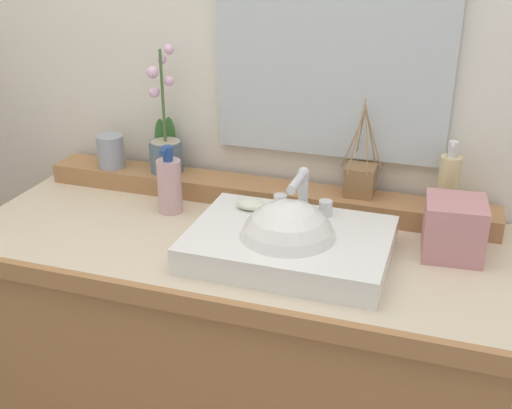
{
  "coord_description": "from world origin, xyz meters",
  "views": [
    {
      "loc": [
        0.47,
        -1.26,
        1.52
      ],
      "look_at": [
        0.06,
        -0.02,
        0.93
      ],
      "focal_mm": 44.29,
      "sensor_mm": 36.0,
      "label": 1
    }
  ],
  "objects_px": {
    "sink_basin": "(288,246)",
    "potted_plant": "(166,144)",
    "reed_diffuser": "(360,179)",
    "tissue_box": "(454,228)",
    "soap_bar": "(250,205)",
    "soap_dispenser": "(449,180)",
    "tumbler_cup": "(111,151)",
    "lotion_bottle": "(169,185)"
  },
  "relations": [
    {
      "from": "lotion_bottle",
      "to": "soap_dispenser",
      "type": "bearing_deg",
      "value": 11.23
    },
    {
      "from": "sink_basin",
      "to": "tissue_box",
      "type": "bearing_deg",
      "value": 21.17
    },
    {
      "from": "soap_bar",
      "to": "tumbler_cup",
      "type": "distance_m",
      "value": 0.5
    },
    {
      "from": "tissue_box",
      "to": "reed_diffuser",
      "type": "bearing_deg",
      "value": 147.09
    },
    {
      "from": "reed_diffuser",
      "to": "soap_dispenser",
      "type": "bearing_deg",
      "value": -2.19
    },
    {
      "from": "soap_bar",
      "to": "reed_diffuser",
      "type": "relative_size",
      "value": 0.28
    },
    {
      "from": "sink_basin",
      "to": "lotion_bottle",
      "type": "bearing_deg",
      "value": 157.95
    },
    {
      "from": "soap_bar",
      "to": "soap_dispenser",
      "type": "bearing_deg",
      "value": 22.51
    },
    {
      "from": "tumbler_cup",
      "to": "reed_diffuser",
      "type": "bearing_deg",
      "value": 1.91
    },
    {
      "from": "potted_plant",
      "to": "soap_bar",
      "type": "bearing_deg",
      "value": -31.08
    },
    {
      "from": "tumbler_cup",
      "to": "lotion_bottle",
      "type": "height_order",
      "value": "lotion_bottle"
    },
    {
      "from": "tumbler_cup",
      "to": "lotion_bottle",
      "type": "distance_m",
      "value": 0.27
    },
    {
      "from": "sink_basin",
      "to": "tumbler_cup",
      "type": "height_order",
      "value": "sink_basin"
    },
    {
      "from": "potted_plant",
      "to": "tumbler_cup",
      "type": "height_order",
      "value": "potted_plant"
    },
    {
      "from": "soap_bar",
      "to": "tissue_box",
      "type": "xyz_separation_m",
      "value": [
        0.47,
        0.04,
        -0.01
      ]
    },
    {
      "from": "soap_bar",
      "to": "lotion_bottle",
      "type": "relative_size",
      "value": 0.39
    },
    {
      "from": "soap_dispenser",
      "to": "tissue_box",
      "type": "relative_size",
      "value": 1.27
    },
    {
      "from": "soap_bar",
      "to": "tissue_box",
      "type": "height_order",
      "value": "tissue_box"
    },
    {
      "from": "soap_bar",
      "to": "tumbler_cup",
      "type": "relative_size",
      "value": 0.76
    },
    {
      "from": "sink_basin",
      "to": "soap_bar",
      "type": "xyz_separation_m",
      "value": [
        -0.12,
        0.1,
        0.04
      ]
    },
    {
      "from": "potted_plant",
      "to": "reed_diffuser",
      "type": "xyz_separation_m",
      "value": [
        0.54,
        0.0,
        -0.04
      ]
    },
    {
      "from": "soap_bar",
      "to": "tumbler_cup",
      "type": "height_order",
      "value": "tumbler_cup"
    },
    {
      "from": "tumbler_cup",
      "to": "sink_basin",
      "type": "bearing_deg",
      "value": -23.95
    },
    {
      "from": "sink_basin",
      "to": "tissue_box",
      "type": "distance_m",
      "value": 0.37
    },
    {
      "from": "tumbler_cup",
      "to": "tissue_box",
      "type": "relative_size",
      "value": 0.7
    },
    {
      "from": "potted_plant",
      "to": "tumbler_cup",
      "type": "relative_size",
      "value": 3.8
    },
    {
      "from": "sink_basin",
      "to": "potted_plant",
      "type": "xyz_separation_m",
      "value": [
        -0.43,
        0.28,
        0.1
      ]
    },
    {
      "from": "sink_basin",
      "to": "potted_plant",
      "type": "distance_m",
      "value": 0.52
    },
    {
      "from": "soap_dispenser",
      "to": "tissue_box",
      "type": "height_order",
      "value": "soap_dispenser"
    },
    {
      "from": "reed_diffuser",
      "to": "tissue_box",
      "type": "bearing_deg",
      "value": -32.91
    },
    {
      "from": "reed_diffuser",
      "to": "tissue_box",
      "type": "relative_size",
      "value": 1.91
    },
    {
      "from": "tissue_box",
      "to": "soap_bar",
      "type": "bearing_deg",
      "value": -175.43
    },
    {
      "from": "sink_basin",
      "to": "soap_bar",
      "type": "height_order",
      "value": "sink_basin"
    },
    {
      "from": "soap_bar",
      "to": "soap_dispenser",
      "type": "height_order",
      "value": "soap_dispenser"
    },
    {
      "from": "soap_bar",
      "to": "tumbler_cup",
      "type": "xyz_separation_m",
      "value": [
        -0.47,
        0.17,
        0.03
      ]
    },
    {
      "from": "soap_dispenser",
      "to": "lotion_bottle",
      "type": "xyz_separation_m",
      "value": [
        -0.68,
        -0.13,
        -0.05
      ]
    },
    {
      "from": "sink_basin",
      "to": "soap_bar",
      "type": "relative_size",
      "value": 6.32
    },
    {
      "from": "potted_plant",
      "to": "tumbler_cup",
      "type": "xyz_separation_m",
      "value": [
        -0.16,
        -0.02,
        -0.03
      ]
    },
    {
      "from": "soap_bar",
      "to": "soap_dispenser",
      "type": "xyz_separation_m",
      "value": [
        0.44,
        0.18,
        0.05
      ]
    },
    {
      "from": "sink_basin",
      "to": "soap_dispenser",
      "type": "height_order",
      "value": "soap_dispenser"
    },
    {
      "from": "tumbler_cup",
      "to": "reed_diffuser",
      "type": "relative_size",
      "value": 0.37
    },
    {
      "from": "tumbler_cup",
      "to": "soap_dispenser",
      "type": "bearing_deg",
      "value": 0.95
    }
  ]
}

